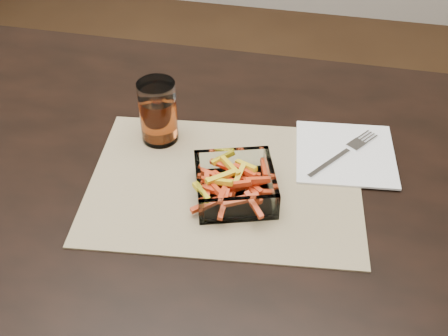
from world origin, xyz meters
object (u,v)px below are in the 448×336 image
at_px(glass_bowl, 235,186).
at_px(tumbler, 158,114).
at_px(fork, 345,152).
at_px(dining_table, 167,215).

relative_size(glass_bowl, tumbler, 1.33).
relative_size(glass_bowl, fork, 1.01).
distance_m(dining_table, tumbler, 0.18).
relative_size(dining_table, tumbler, 13.71).
relative_size(dining_table, fork, 10.40).
distance_m(dining_table, fork, 0.33).
distance_m(dining_table, glass_bowl, 0.17).
bearing_deg(dining_table, glass_bowl, -6.54).
relative_size(tumbler, fork, 0.76).
height_order(dining_table, tumbler, tumbler).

